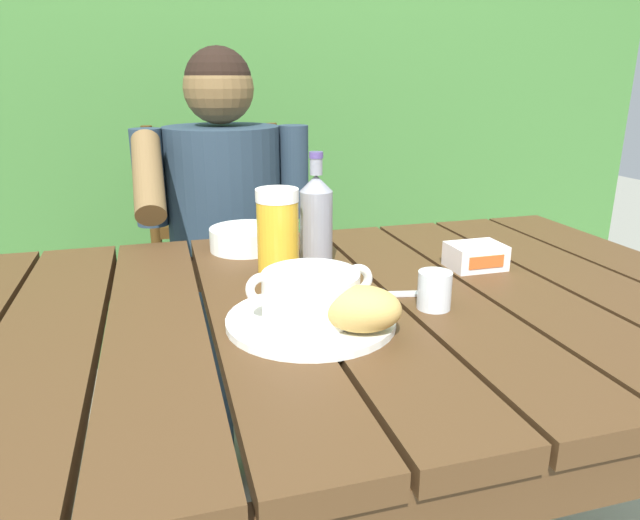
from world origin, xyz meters
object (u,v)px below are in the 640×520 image
object	(u,v)px
chair_near_diner	(223,284)
diner_bowl	(246,238)
person_eating	(226,229)
bread_roll	(361,309)
butter_tub	(476,256)
serving_plate	(311,320)
soup_bowl	(311,294)
beer_glass	(278,233)
beer_bottle	(315,219)
table_knife	(384,294)
water_glass_small	(434,290)

from	to	relation	value
chair_near_diner	diner_bowl	distance (m)	0.62
chair_near_diner	person_eating	xyz separation A→B (m)	(-0.00, -0.20, 0.24)
bread_roll	butter_tub	world-z (taller)	bread_roll
serving_plate	soup_bowl	distance (m)	0.04
beer_glass	diner_bowl	distance (m)	0.21
person_eating	diner_bowl	world-z (taller)	person_eating
chair_near_diner	soup_bowl	world-z (taller)	chair_near_diner
beer_bottle	table_knife	size ratio (longest dim) A/B	1.37
chair_near_diner	soup_bowl	bearing A→B (deg)	-88.01
beer_bottle	table_knife	xyz separation A→B (m)	(0.07, -0.20, -0.09)
person_eating	beer_bottle	xyz separation A→B (m)	(0.12, -0.50, 0.14)
table_knife	diner_bowl	distance (m)	0.40
bread_roll	beer_glass	xyz separation A→B (m)	(-0.06, 0.30, 0.04)
serving_plate	beer_bottle	world-z (taller)	beer_bottle
chair_near_diner	serving_plate	world-z (taller)	chair_near_diner
chair_near_diner	water_glass_small	bearing A→B (deg)	-75.77
person_eating	bread_roll	size ratio (longest dim) A/B	8.36
water_glass_small	beer_glass	bearing A→B (deg)	133.44
person_eating	serving_plate	world-z (taller)	person_eating
soup_bowl	water_glass_small	size ratio (longest dim) A/B	3.16
serving_plate	soup_bowl	bearing A→B (deg)	45.00
person_eating	water_glass_small	bearing A→B (deg)	-72.10
water_glass_small	table_knife	xyz separation A→B (m)	(-0.06, 0.07, -0.03)
serving_plate	diner_bowl	size ratio (longest dim) A/B	1.67
bread_roll	beer_glass	world-z (taller)	beer_glass
person_eating	table_knife	world-z (taller)	person_eating
person_eating	water_glass_small	world-z (taller)	person_eating
beer_glass	beer_bottle	size ratio (longest dim) A/B	0.74
serving_plate	butter_tub	xyz separation A→B (m)	(0.39, 0.18, 0.02)
chair_near_diner	serving_plate	bearing A→B (deg)	-88.01
water_glass_small	serving_plate	bearing A→B (deg)	-178.64
butter_tub	diner_bowl	xyz separation A→B (m)	(-0.43, 0.26, 0.00)
soup_bowl	beer_bottle	size ratio (longest dim) A/B	0.87
bread_roll	diner_bowl	world-z (taller)	bread_roll
chair_near_diner	table_knife	world-z (taller)	chair_near_diner
bread_roll	water_glass_small	world-z (taller)	bread_roll
person_eating	beer_glass	bearing A→B (deg)	-86.32
beer_bottle	butter_tub	bearing A→B (deg)	-18.63
person_eating	diner_bowl	size ratio (longest dim) A/B	7.48
chair_near_diner	beer_glass	distance (m)	0.83
water_glass_small	table_knife	bearing A→B (deg)	128.63
soup_bowl	butter_tub	distance (m)	0.43
serving_plate	bread_roll	world-z (taller)	bread_roll
soup_bowl	beer_bottle	distance (m)	0.30
butter_tub	beer_glass	bearing A→B (deg)	171.78
person_eating	butter_tub	bearing A→B (deg)	-54.71
bread_roll	butter_tub	bearing A→B (deg)	36.20
table_knife	beer_bottle	bearing A→B (deg)	109.51
bread_roll	beer_glass	size ratio (longest dim) A/B	0.83
chair_near_diner	beer_glass	world-z (taller)	chair_near_diner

